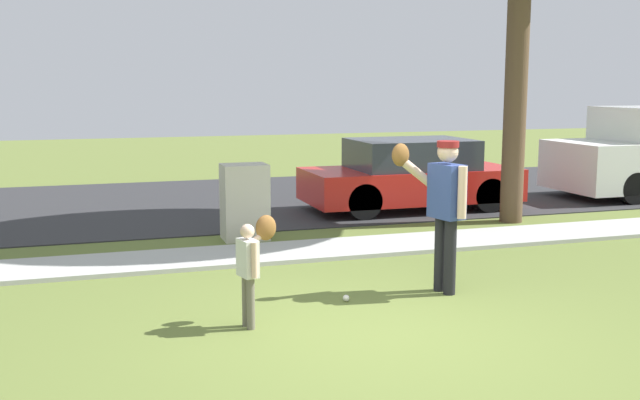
{
  "coord_description": "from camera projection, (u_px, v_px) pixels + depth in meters",
  "views": [
    {
      "loc": [
        -2.64,
        -6.38,
        2.39
      ],
      "look_at": [
        0.07,
        2.09,
        1.0
      ],
      "focal_mm": 42.05,
      "sensor_mm": 36.0,
      "label": 1
    }
  ],
  "objects": [
    {
      "name": "person_child",
      "position": [
        253.0,
        257.0,
        7.36
      ],
      "size": [
        0.46,
        0.49,
        1.08
      ],
      "rotation": [
        0.0,
        0.0,
        0.22
      ],
      "color": "#6B6656",
      "rests_on": "ground"
    },
    {
      "name": "person_adult",
      "position": [
        443.0,
        199.0,
        8.48
      ],
      "size": [
        0.8,
        0.61,
        1.75
      ],
      "rotation": [
        0.0,
        0.0,
        -2.92
      ],
      "color": "black",
      "rests_on": "ground"
    },
    {
      "name": "sidewalk_strip",
      "position": [
        283.0,
        252.0,
        10.55
      ],
      "size": [
        36.0,
        1.2,
        0.06
      ],
      "primitive_type": "cube",
      "color": "#B2B2AD",
      "rests_on": "ground"
    },
    {
      "name": "ground_plane",
      "position": [
        285.0,
        256.0,
        10.46
      ],
      "size": [
        48.0,
        48.0,
        0.0
      ],
      "primitive_type": "plane",
      "color": "olive"
    },
    {
      "name": "utility_cabinet",
      "position": [
        245.0,
        202.0,
        11.51
      ],
      "size": [
        0.69,
        0.54,
        1.17
      ],
      "primitive_type": "cube",
      "color": "beige",
      "rests_on": "ground"
    },
    {
      "name": "road_surface",
      "position": [
        220.0,
        201.0,
        15.26
      ],
      "size": [
        36.0,
        6.8,
        0.02
      ],
      "primitive_type": "cube",
      "color": "#2D2D30",
      "rests_on": "ground"
    },
    {
      "name": "baseball",
      "position": [
        346.0,
        298.0,
        8.28
      ],
      "size": [
        0.07,
        0.07,
        0.07
      ],
      "primitive_type": "sphere",
      "color": "white",
      "rests_on": "ground"
    },
    {
      "name": "parked_hatchback_red",
      "position": [
        410.0,
        176.0,
        14.16
      ],
      "size": [
        4.0,
        1.75,
        1.33
      ],
      "color": "red",
      "rests_on": "road_surface"
    }
  ]
}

